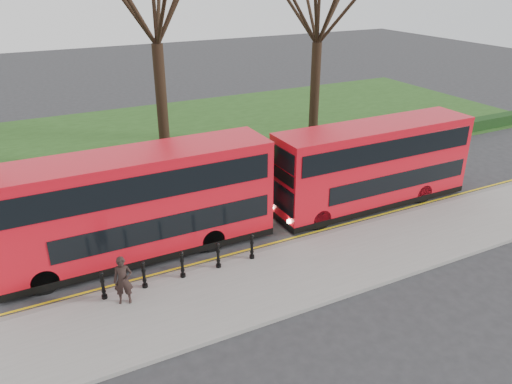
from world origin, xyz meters
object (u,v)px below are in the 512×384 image
bollard_row (182,265)px  pedestrian (123,280)px  bus_rear (373,165)px  bus_lead (138,206)px

bollard_row → pedestrian: bearing=-166.1°
bollard_row → bus_rear: 10.54m
bus_lead → bus_rear: bus_lead is taller
pedestrian → bollard_row: bearing=32.0°
bollard_row → pedestrian: pedestrian is taller
bus_lead → pedestrian: size_ratio=6.11×
bollard_row → pedestrian: size_ratio=3.34×
bus_rear → bollard_row: bearing=-168.8°
bus_rear → bus_lead: bearing=177.4°
pedestrian → bus_lead: bearing=83.1°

